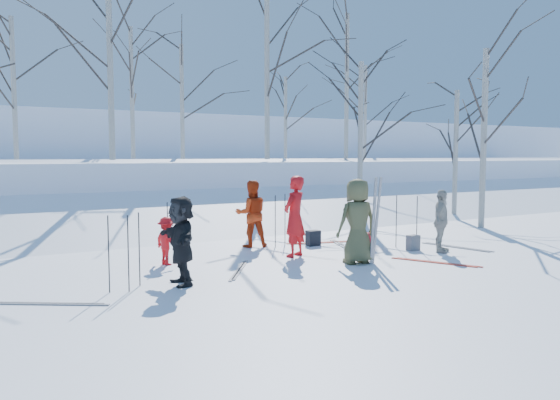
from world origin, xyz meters
TOP-DOWN VIEW (x-y plane):
  - ground at (0.00, 0.00)m, footprint 120.00×120.00m
  - snow_ramp at (0.00, 7.00)m, footprint 70.00×9.49m
  - snow_plateau at (0.00, 17.00)m, footprint 70.00×18.00m
  - far_hill at (0.00, 38.00)m, footprint 90.00×30.00m
  - skier_olive_center at (0.89, -0.33)m, footprint 0.97×0.69m
  - skier_red_north at (0.13, 1.05)m, footprint 0.82×0.73m
  - skier_redor_behind at (-0.13, 2.76)m, footprint 0.97×0.84m
  - skier_red_seated at (-2.76, 1.61)m, footprint 0.56×0.75m
  - skier_cream_east at (3.50, -0.26)m, footprint 0.96×0.79m
  - skier_grey_west at (-3.10, -0.28)m, footprint 0.62×1.55m
  - dog at (2.39, 1.35)m, footprint 0.36×0.61m
  - upright_ski_left at (1.10, -0.62)m, footprint 0.07×0.16m
  - upright_ski_right at (1.21, -0.59)m, footprint 0.11×0.23m
  - ski_pair_a at (4.39, 0.04)m, footprint 0.98×1.98m
  - ski_pair_b at (2.44, -1.13)m, footprint 1.72×2.06m
  - ski_pair_c at (-1.67, 0.28)m, footprint 1.96×2.09m
  - ski_pair_d at (-5.41, -0.49)m, footprint 1.92×2.08m
  - ski_pair_e at (1.81, 2.37)m, footprint 1.12×2.00m
  - ski_pair_f at (2.00, 1.70)m, footprint 1.37×2.02m
  - ski_pole_a at (-4.08, -0.33)m, footprint 0.02×0.02m
  - ski_pole_b at (3.35, 0.40)m, footprint 0.02×0.02m
  - ski_pole_c at (-2.68, 1.78)m, footprint 0.02×0.02m
  - ski_pole_d at (0.40, 2.43)m, footprint 0.02×0.02m
  - ski_pole_e at (-4.38, -0.23)m, footprint 0.02×0.02m
  - ski_pole_f at (0.82, 2.66)m, footprint 0.02×0.02m
  - ski_pole_g at (3.05, 0.83)m, footprint 0.02×0.02m
  - ski_pole_h at (-3.79, 0.01)m, footprint 0.02×0.02m
  - backpack_red at (2.20, 0.94)m, footprint 0.32×0.22m
  - backpack_grey at (3.12, 0.29)m, footprint 0.30×0.20m
  - backpack_dark at (1.36, 2.12)m, footprint 0.34×0.24m
  - birch_plateau_a at (6.70, 12.62)m, footprint 3.28×3.28m
  - birch_plateau_b at (1.61, 12.65)m, footprint 3.98×3.98m
  - birch_plateau_c at (-4.81, 12.78)m, footprint 4.25×4.25m
  - birch_plateau_d at (13.28, 14.90)m, footprint 4.25×4.25m
  - birch_plateau_e at (-2.08, 9.43)m, footprint 5.19×5.19m
  - birch_plateau_f at (9.21, 11.22)m, footprint 5.31×5.31m
  - birch_plateau_i at (0.32, 15.78)m, footprint 4.82×4.82m
  - birch_plateau_j at (4.12, 9.71)m, footprint 5.41×5.41m
  - birch_edge_b at (8.10, 2.37)m, footprint 4.63×4.63m
  - birch_edge_c at (9.35, 4.66)m, footprint 3.93×3.93m
  - birch_edge_e at (5.85, 5.89)m, footprint 4.57×4.57m

SIDE VIEW (x-z plane):
  - ground at x=0.00m, z-range 0.00..0.00m
  - ski_pair_a at x=4.39m, z-range 0.00..0.02m
  - ski_pair_b at x=2.44m, z-range 0.00..0.02m
  - ski_pair_c at x=-1.67m, z-range 0.00..0.02m
  - ski_pair_d at x=-5.41m, z-range 0.00..0.02m
  - ski_pair_e at x=1.81m, z-range 0.00..0.02m
  - ski_pair_f at x=2.00m, z-range 0.00..0.02m
  - snow_ramp at x=0.00m, z-range -1.91..2.21m
  - backpack_grey at x=3.12m, z-range 0.00..0.38m
  - backpack_dark at x=1.36m, z-range 0.00..0.40m
  - backpack_red at x=2.20m, z-range 0.00..0.42m
  - dog at x=2.39m, z-range 0.00..0.48m
  - skier_red_seated at x=-2.76m, z-range 0.00..1.04m
  - ski_pole_a at x=-4.08m, z-range 0.00..1.34m
  - ski_pole_b at x=3.35m, z-range 0.00..1.34m
  - ski_pole_c at x=-2.68m, z-range 0.00..1.34m
  - ski_pole_d at x=0.40m, z-range 0.00..1.34m
  - ski_pole_e at x=-4.38m, z-range 0.00..1.34m
  - ski_pole_f at x=0.82m, z-range 0.00..1.34m
  - ski_pole_g at x=3.05m, z-range 0.00..1.34m
  - ski_pole_h at x=-3.79m, z-range 0.00..1.34m
  - skier_cream_east at x=3.50m, z-range 0.00..1.53m
  - skier_grey_west at x=-3.10m, z-range 0.00..1.63m
  - skier_redor_behind at x=-0.13m, z-range 0.00..1.72m
  - skier_olive_center at x=0.89m, z-range 0.00..1.86m
  - skier_red_north at x=0.13m, z-range 0.00..1.89m
  - upright_ski_left at x=1.10m, z-range 0.00..1.90m
  - upright_ski_right at x=1.21m, z-range 0.00..1.90m
  - snow_plateau at x=0.00m, z-range -0.10..2.10m
  - far_hill at x=0.00m, z-range -1.00..5.00m
  - birch_edge_c at x=9.35m, z-range 0.00..4.75m
  - birch_edge_e at x=5.85m, z-range 0.00..5.67m
  - birch_edge_b at x=8.10m, z-range 0.00..5.76m
  - birch_plateau_a at x=6.70m, z-range 2.20..6.03m
  - birch_plateau_b at x=1.61m, z-range 2.20..7.03m
  - birch_plateau_c at x=-4.81m, z-range 2.20..7.41m
  - birch_plateau_d at x=13.28m, z-range 2.20..7.41m
  - birch_plateau_i at x=0.32m, z-range 2.20..8.22m
  - birch_plateau_e at x=-2.08m, z-range 2.20..8.76m
  - birch_plateau_f at x=9.21m, z-range 2.20..8.93m
  - birch_plateau_j at x=4.12m, z-range 2.20..9.07m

